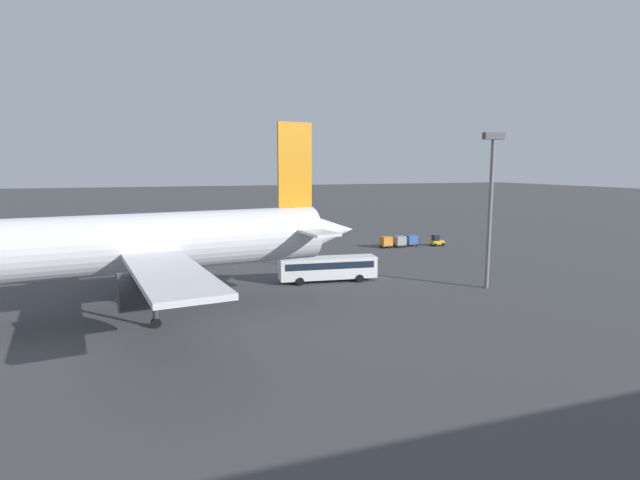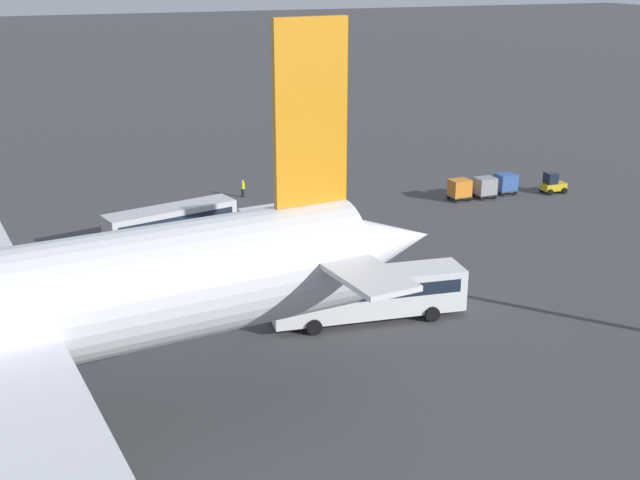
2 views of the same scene
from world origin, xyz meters
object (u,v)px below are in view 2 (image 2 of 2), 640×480
object	(u,v)px
worker_person	(243,188)
cargo_cart_grey	(485,186)
cargo_cart_orange	(460,188)
shuttle_bus_near	(171,223)
baggage_tug	(553,184)
cargo_cart_blue	(506,182)
shuttle_bus_far	(368,291)

from	to	relation	value
worker_person	cargo_cart_grey	bearing A→B (deg)	157.90
cargo_cart_orange	worker_person	bearing A→B (deg)	-24.29
shuttle_bus_near	cargo_cart_orange	xyz separation A→B (m)	(-28.72, -2.96, -0.77)
baggage_tug	cargo_cart_orange	bearing A→B (deg)	-5.38
shuttle_bus_near	cargo_cart_blue	distance (m)	34.32
shuttle_bus_near	cargo_cart_orange	size ratio (longest dim) A/B	5.39
shuttle_bus_near	cargo_cart_blue	xyz separation A→B (m)	(-34.17, -3.22, -0.77)
baggage_tug	cargo_cart_grey	world-z (taller)	baggage_tug
shuttle_bus_near	baggage_tug	world-z (taller)	shuttle_bus_near
cargo_cart_grey	cargo_cart_blue	bearing A→B (deg)	-169.73
baggage_tug	cargo_cart_blue	size ratio (longest dim) A/B	1.17
shuttle_bus_far	worker_person	size ratio (longest dim) A/B	7.44
shuttle_bus_near	cargo_cart_blue	size ratio (longest dim) A/B	5.39
shuttle_bus_far	worker_person	world-z (taller)	shuttle_bus_far
baggage_tug	cargo_cart_blue	world-z (taller)	baggage_tug
cargo_cart_grey	cargo_cart_orange	size ratio (longest dim) A/B	1.00
baggage_tug	cargo_cart_grey	distance (m)	7.42
worker_person	cargo_cart_grey	distance (m)	23.82
shuttle_bus_near	cargo_cart_blue	world-z (taller)	shuttle_bus_near
cargo_cart_blue	cargo_cart_orange	distance (m)	5.46
worker_person	cargo_cart_orange	xyz separation A→B (m)	(-19.35, 8.73, 0.32)
shuttle_bus_near	shuttle_bus_far	distance (m)	20.81
cargo_cart_blue	worker_person	bearing A→B (deg)	-18.86
shuttle_bus_near	worker_person	bearing A→B (deg)	-142.47
cargo_cart_blue	cargo_cart_orange	size ratio (longest dim) A/B	1.00
shuttle_bus_far	shuttle_bus_near	bearing A→B (deg)	-57.54
shuttle_bus_far	cargo_cart_orange	distance (m)	29.32
baggage_tug	worker_person	size ratio (longest dim) A/B	1.39
cargo_cart_grey	cargo_cart_orange	xyz separation A→B (m)	(2.72, -0.23, 0.00)
cargo_cart_blue	cargo_cart_orange	world-z (taller)	same
shuttle_bus_near	worker_person	xyz separation A→B (m)	(-9.37, -11.69, -1.09)
worker_person	cargo_cart_grey	size ratio (longest dim) A/B	0.84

